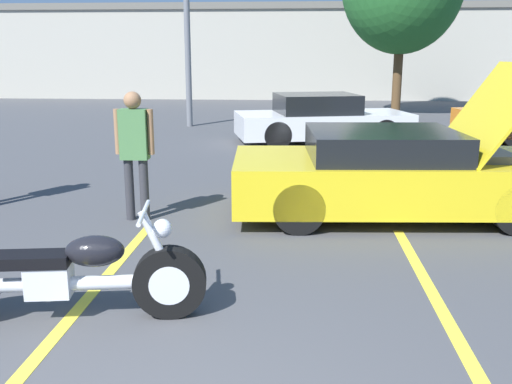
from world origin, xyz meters
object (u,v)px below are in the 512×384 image
object	(u,v)px
motorcycle	(65,277)
show_car_hood_open	(395,173)
parked_car_left_row	(321,120)
spectator_near_motorcycle	(135,145)

from	to	relation	value
motorcycle	show_car_hood_open	size ratio (longest dim) A/B	0.52
show_car_hood_open	parked_car_left_row	xyz separation A→B (m)	(-0.77, 6.42, -0.02)
motorcycle	spectator_near_motorcycle	distance (m)	3.02
show_car_hood_open	spectator_near_motorcycle	bearing A→B (deg)	-175.31
parked_car_left_row	motorcycle	bearing A→B (deg)	-117.65
motorcycle	parked_car_left_row	distance (m)	10.18
show_car_hood_open	parked_car_left_row	world-z (taller)	show_car_hood_open
motorcycle	spectator_near_motorcycle	xyz separation A→B (m)	(-0.21, 2.94, 0.64)
show_car_hood_open	spectator_near_motorcycle	xyz separation A→B (m)	(-3.46, -0.51, 0.42)
parked_car_left_row	spectator_near_motorcycle	xyz separation A→B (m)	(-2.69, -6.93, 0.45)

